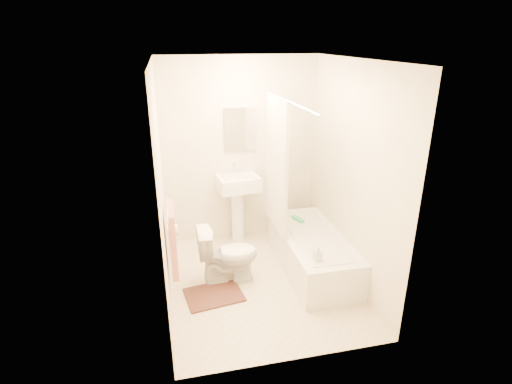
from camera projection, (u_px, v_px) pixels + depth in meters
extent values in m
plane|color=beige|center=(261.00, 282.00, 4.52)|extent=(2.40, 2.40, 0.00)
plane|color=white|center=(262.00, 59.00, 3.65)|extent=(2.40, 2.40, 0.00)
cube|color=beige|center=(240.00, 152.00, 5.18)|extent=(2.00, 0.02, 2.40)
cube|color=beige|center=(162.00, 190.00, 3.88)|extent=(0.02, 2.40, 2.40)
cube|color=beige|center=(352.00, 176.00, 4.29)|extent=(0.02, 2.40, 2.40)
cube|color=white|center=(240.00, 129.00, 5.05)|extent=(0.40, 0.03, 0.55)
cylinder|color=silver|center=(289.00, 101.00, 3.95)|extent=(0.03, 1.70, 0.03)
cube|color=silver|center=(277.00, 164.00, 4.60)|extent=(0.04, 0.80, 1.55)
cylinder|color=silver|center=(167.00, 209.00, 3.70)|extent=(0.02, 0.60, 0.02)
cube|color=#CC7266|center=(173.00, 240.00, 3.82)|extent=(0.06, 0.45, 0.66)
cylinder|color=white|center=(172.00, 230.00, 4.19)|extent=(0.11, 0.12, 0.12)
imported|color=white|center=(228.00, 255.00, 4.44)|extent=(0.67, 0.38, 0.65)
cube|color=#49291A|center=(214.00, 295.00, 4.28)|extent=(0.65, 0.53, 0.02)
imported|color=silver|center=(318.00, 254.00, 4.08)|extent=(0.09, 0.09, 0.17)
cube|color=#34B767|center=(298.00, 219.00, 5.01)|extent=(0.12, 0.21, 0.04)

